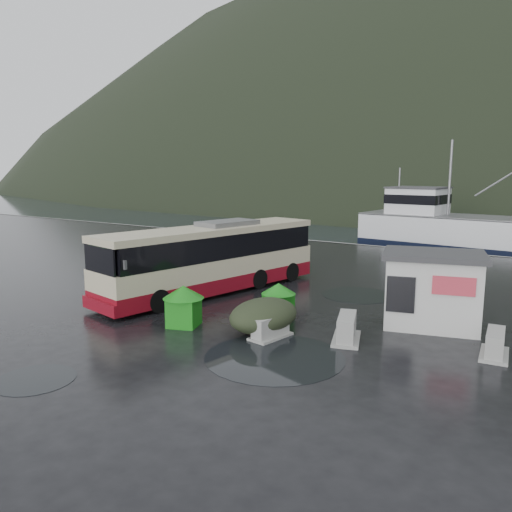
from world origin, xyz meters
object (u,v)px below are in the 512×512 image
Objects in this scene: jersey_barrier_c at (494,356)px; coach_bus at (213,292)px; fishing_trawler at (479,238)px; waste_bin_right at (278,317)px; jersey_barrier_b at (346,341)px; waste_bin_left at (184,326)px; white_van at (156,290)px; ticket_kiosk at (430,326)px; dome_tent at (264,331)px; jersey_barrier_a at (270,338)px.

coach_bus is at bearing 171.93° from jersey_barrier_c.
fishing_trawler is (-5.52, 29.47, 0.00)m from jersey_barrier_c.
waste_bin_right is at bearing -179.50° from jersey_barrier_c.
coach_bus is 8.54m from jersey_barrier_b.
waste_bin_left is 1.13× the size of waste_bin_right.
white_van is 14.91m from jersey_barrier_c.
ticket_kiosk reaches higher than jersey_barrier_c.
waste_bin_right is 1.85m from dome_tent.
fishing_trawler is (-1.16, 30.65, 0.00)m from jersey_barrier_b.
coach_bus reaches higher than ticket_kiosk.
jersey_barrier_b is (-1.91, -3.23, 0.00)m from ticket_kiosk.
waste_bin_left is at bearing -158.02° from dome_tent.
waste_bin_left is 32.74m from fishing_trawler.
ticket_kiosk reaches higher than jersey_barrier_b.
jersey_barrier_a is (3.36, 0.61, 0.00)m from waste_bin_left.
coach_bus is 2.80m from white_van.
jersey_barrier_c reaches higher than jersey_barrier_a.
coach_bus is at bearing 116.87° from waste_bin_left.
waste_bin_left reaches higher than jersey_barrier_c.
coach_bus is 2.12× the size of white_van.
fishing_trawler is at bearing 81.04° from ticket_kiosk.
ticket_kiosk is (5.24, 2.11, 0.00)m from waste_bin_right.
white_van is 3.17× the size of jersey_barrier_b.
waste_bin_right is 0.77× the size of jersey_barrier_b.
jersey_barrier_c is at bearing 19.61° from jersey_barrier_a.
jersey_barrier_b is at bearing -16.17° from white_van.
ticket_kiosk reaches higher than waste_bin_left.
coach_bus is at bearing 144.44° from jersey_barrier_a.
white_van is at bearing 171.46° from ticket_kiosk.
jersey_barrier_a is at bearing -148.80° from ticket_kiosk.
white_van is at bearing 177.86° from jersey_barrier_c.
fishing_trawler is at bearing 85.80° from waste_bin_right.
jersey_barrier_b is (3.33, -1.12, 0.00)m from waste_bin_right.
waste_bin_left is 5.90m from jersey_barrier_b.
ticket_kiosk is (7.53, 5.01, 0.00)m from waste_bin_left.
waste_bin_left is at bearing -42.41° from white_van.
dome_tent is at bearing 21.98° from waste_bin_left.
waste_bin_left is at bearing -92.37° from fishing_trawler.
waste_bin_left is 10.41m from jersey_barrier_c.
jersey_barrier_a is at bearing -39.86° from dome_tent.
coach_bus is 4.00× the size of dome_tent.
jersey_barrier_b is at bearing 17.62° from waste_bin_left.
white_van is 30.39m from fishing_trawler.
fishing_trawler reaches higher than white_van.
jersey_barrier_b is (5.62, 1.79, 0.00)m from waste_bin_left.
coach_bus reaches higher than jersey_barrier_a.
coach_bus is at bearing 158.74° from waste_bin_right.
jersey_barrier_c is at bearing 14.41° from dome_tent.
jersey_barrier_b reaches higher than jersey_barrier_a.
jersey_barrier_c is (2.45, -2.04, 0.00)m from ticket_kiosk.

